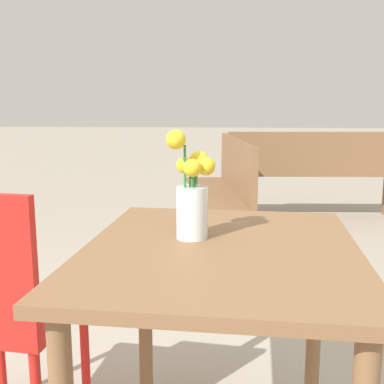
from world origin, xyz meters
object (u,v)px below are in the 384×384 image
object	(u,v)px
table_front	(221,289)
flower_vase	(192,199)
bench_near	(224,191)
bench_middle	(315,172)

from	to	relation	value
table_front	flower_vase	size ratio (longest dim) A/B	2.98
flower_vase	bench_near	distance (m)	2.36
flower_vase	bench_middle	size ratio (longest dim) A/B	0.18
bench_near	bench_middle	xyz separation A→B (m)	(0.86, 1.02, 0.01)
flower_vase	bench_near	size ratio (longest dim) A/B	0.21
table_front	bench_middle	size ratio (longest dim) A/B	0.53
bench_near	table_front	bearing A→B (deg)	-90.09
flower_vase	bench_near	world-z (taller)	flower_vase
table_front	bench_near	distance (m)	2.40
table_front	bench_near	size ratio (longest dim) A/B	0.62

